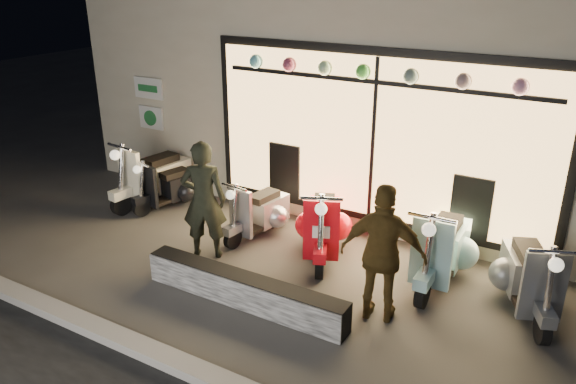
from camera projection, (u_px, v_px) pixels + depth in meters
name	position (u px, v px, depth m)	size (l,w,h in m)	color
ground	(258.00, 276.00, 7.62)	(40.00, 40.00, 0.00)	#383533
kerb	(156.00, 354.00, 6.00)	(40.00, 0.25, 0.12)	slate
shop_building	(397.00, 67.00, 10.82)	(10.20, 6.23, 4.20)	beige
graffiti_barrier	(244.00, 290.00, 6.92)	(2.78, 0.28, 0.40)	black
scooter_silver	(262.00, 211.00, 8.73)	(0.53, 1.31, 0.93)	black
scooter_red	(323.00, 223.00, 8.16)	(0.90, 1.50, 1.10)	black
scooter_black	(173.00, 186.00, 9.74)	(0.61, 1.26, 0.90)	black
scooter_cream	(159.00, 176.00, 9.94)	(0.65, 1.62, 1.15)	black
scooter_blue	(443.00, 246.00, 7.45)	(0.51, 1.59, 1.14)	black
scooter_grey	(528.00, 274.00, 6.84)	(0.86, 1.48, 1.07)	black
man	(204.00, 200.00, 7.86)	(0.63, 0.41, 1.73)	black
woman	(383.00, 254.00, 6.42)	(1.00, 0.42, 1.70)	brown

